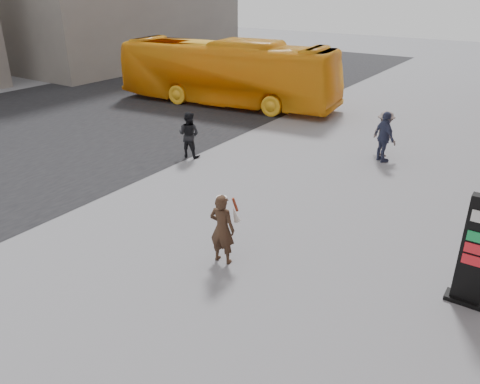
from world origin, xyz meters
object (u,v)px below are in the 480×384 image
Objects in this scene: woman at (222,228)px; pedestrian_a at (189,135)px; bus at (227,73)px; pedestrian_b at (384,134)px; info_pylon at (476,252)px; pedestrian_c at (384,137)px.

woman is 1.00× the size of pedestrian_a.
bus is 6.98× the size of pedestrian_b.
pedestrian_b is at bearing -101.20° from woman.
woman reaches higher than pedestrian_a.
pedestrian_a reaches higher than pedestrian_b.
bus reaches higher than woman.
info_pylon is 17.45m from bus.
pedestrian_c is (9.58, -3.87, -0.72)m from bus.
bus is 8.19m from pedestrian_a.
pedestrian_b is at bearing -155.55° from pedestrian_a.
bus is 6.97× the size of pedestrian_a.
bus is 10.36m from pedestrian_c.
pedestrian_c is at bearing -102.74° from woman.
pedestrian_a is (3.56, -7.34, -0.79)m from bus.
pedestrian_c reaches higher than pedestrian_b.
info_pylon is 1.29× the size of pedestrian_c.
pedestrian_c is at bearing -160.53° from pedestrian_a.
pedestrian_a is at bearing 69.70° from pedestrian_c.
pedestrian_c is at bearing 135.10° from pedestrian_b.
woman is (-4.94, -1.51, -0.30)m from info_pylon.
info_pylon reaches higher than pedestrian_c.
info_pylon is 0.20× the size of bus.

